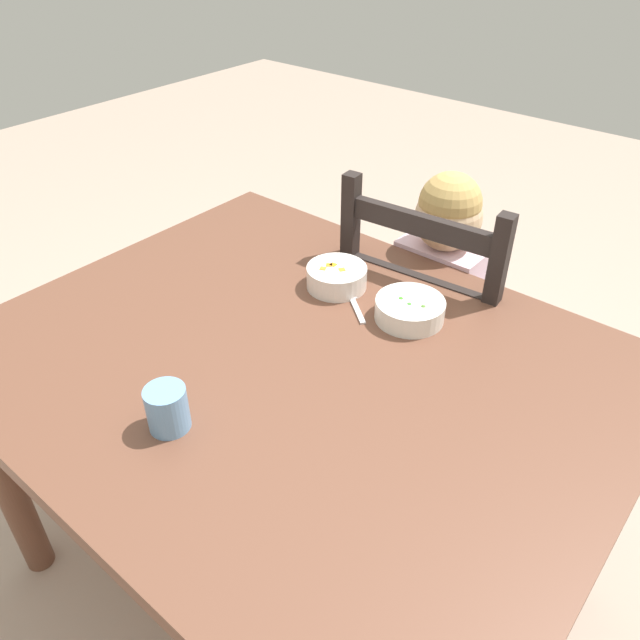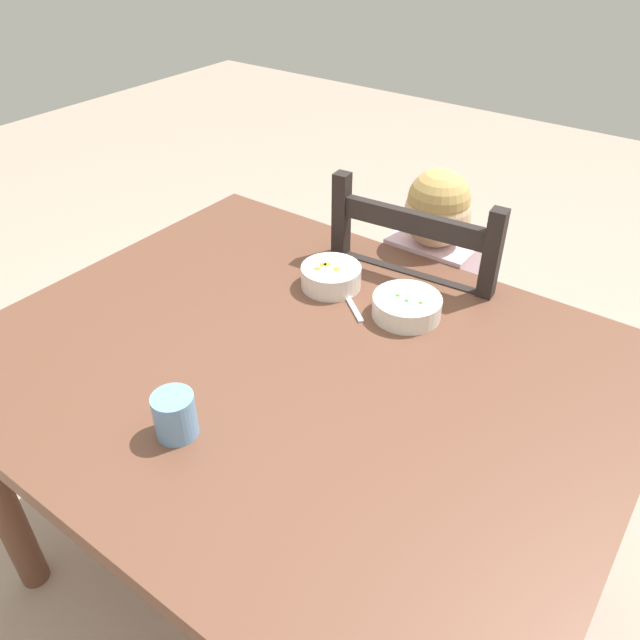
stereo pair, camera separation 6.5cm
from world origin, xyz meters
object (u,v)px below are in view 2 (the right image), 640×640
object	(u,v)px
child_figure	(424,287)
drinking_cup	(175,415)
bowl_of_peas	(407,306)
dining_chair	(420,337)
spoon	(349,298)
bowl_of_carrots	(331,276)
dining_table	(298,394)

from	to	relation	value
child_figure	drinking_cup	xyz separation A→B (m)	(-0.04, -0.83, 0.16)
child_figure	bowl_of_peas	distance (m)	0.34
drinking_cup	dining_chair	bearing A→B (deg)	86.74
spoon	dining_chair	bearing A→B (deg)	83.03
bowl_of_carrots	drinking_cup	bearing A→B (deg)	-83.88
child_figure	drinking_cup	distance (m)	0.85
bowl_of_carrots	drinking_cup	world-z (taller)	drinking_cup
child_figure	drinking_cup	bearing A→B (deg)	-92.94
dining_chair	child_figure	distance (m)	0.17
dining_table	child_figure	bearing A→B (deg)	89.98
dining_chair	spoon	world-z (taller)	dining_chair
dining_chair	drinking_cup	xyz separation A→B (m)	(-0.05, -0.84, 0.33)
bowl_of_carrots	bowl_of_peas	bearing A→B (deg)	0.00
bowl_of_carrots	spoon	world-z (taller)	bowl_of_carrots
dining_table	drinking_cup	world-z (taller)	drinking_cup
dining_table	bowl_of_peas	size ratio (longest dim) A/B	8.46
spoon	drinking_cup	world-z (taller)	drinking_cup
spoon	dining_table	bearing A→B (deg)	-81.81
dining_chair	bowl_of_peas	bearing A→B (deg)	-72.10
dining_chair	bowl_of_peas	xyz separation A→B (m)	(0.10, -0.30, 0.31)
child_figure	dining_table	bearing A→B (deg)	-90.02
bowl_of_peas	spoon	size ratio (longest dim) A/B	1.25
dining_table	bowl_of_carrots	world-z (taller)	bowl_of_carrots
bowl_of_peas	bowl_of_carrots	size ratio (longest dim) A/B	1.08
dining_chair	bowl_of_peas	distance (m)	0.44
dining_chair	bowl_of_carrots	bearing A→B (deg)	-109.56
dining_chair	spoon	xyz separation A→B (m)	(-0.04, -0.32, 0.29)
dining_chair	bowl_of_peas	size ratio (longest dim) A/B	6.29
dining_table	drinking_cup	xyz separation A→B (m)	(-0.04, -0.28, 0.14)
dining_chair	drinking_cup	world-z (taller)	dining_chair
dining_chair	bowl_of_carrots	world-z (taller)	dining_chair
child_figure	bowl_of_carrots	world-z (taller)	child_figure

